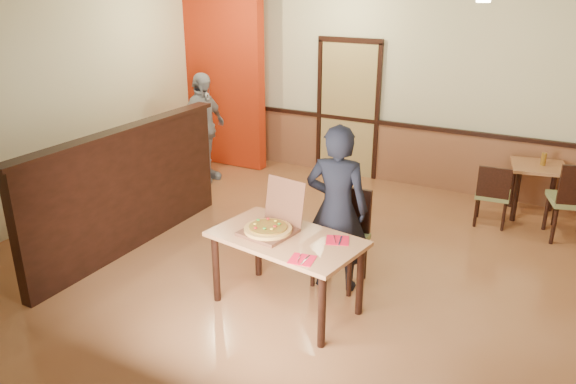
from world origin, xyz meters
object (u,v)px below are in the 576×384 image
side_chair_left (493,193)px  diner (337,209)px  pizza_box (271,226)px  main_table (287,247)px  passerby (203,128)px  condiment (544,159)px  diner_chair (343,232)px  side_chair_right (574,199)px  side_table (537,178)px

side_chair_left → diner: size_ratio=0.48×
pizza_box → side_chair_left: bearing=70.2°
main_table → side_chair_left: (1.40, 2.92, -0.19)m
diner → main_table: bearing=57.2°
diner → passerby: bearing=-43.3°
side_chair_left → condiment: bearing=-132.5°
main_table → diner_chair: diner_chair is taller
diner_chair → diner: 0.35m
passerby → condiment: size_ratio=10.20×
side_chair_left → condiment: (0.49, 0.63, 0.34)m
side_chair_right → side_chair_left: bearing=-17.5°
diner_chair → pizza_box: size_ratio=1.71×
diner → pizza_box: 0.71m
side_chair_left → pizza_box: 3.32m
passerby → side_table: bearing=-75.6°
main_table → diner: diner is taller
main_table → condiment: size_ratio=9.13×
side_chair_right → condiment: size_ratio=6.09×
main_table → side_chair_left: 3.24m
passerby → pizza_box: (2.69, -2.58, -0.03)m
pizza_box → condiment: size_ratio=3.52×
condiment → passerby: bearing=-168.7°
side_table → pizza_box: 4.06m
condiment → side_chair_left: bearing=-127.5°
side_chair_left → side_chair_right: (0.92, -0.01, 0.10)m
main_table → pizza_box: (-0.18, 0.03, 0.17)m
side_table → condiment: size_ratio=4.74×
side_chair_right → side_table: size_ratio=1.28×
diner_chair → passerby: bearing=150.1°
main_table → side_chair_left: side_chair_left is taller
diner_chair → pizza_box: (-0.44, -0.72, 0.27)m
side_table → condiment: 0.26m
side_chair_right → pizza_box: size_ratio=1.73×
diner → pizza_box: bearing=42.9°
side_chair_left → pizza_box: size_ratio=1.42×
pizza_box → side_table: bearing=68.8°
pizza_box → diner: bearing=62.3°
main_table → passerby: bearing=146.6°
diner_chair → side_chair_left: size_ratio=1.21×
pizza_box → condiment: 4.08m
diner → passerby: size_ratio=1.02×
side_chair_right → passerby: passerby is taller
side_chair_right → passerby: size_ratio=0.60×
side_table → passerby: bearing=-168.8°
main_table → diner_chair: 0.80m
side_chair_right → passerby: (-5.18, -0.31, 0.29)m
condiment → pizza_box: bearing=-120.3°
side_chair_left → side_chair_right: 0.92m
passerby → condiment: 4.85m
side_chair_left → side_table: bearing=-131.0°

